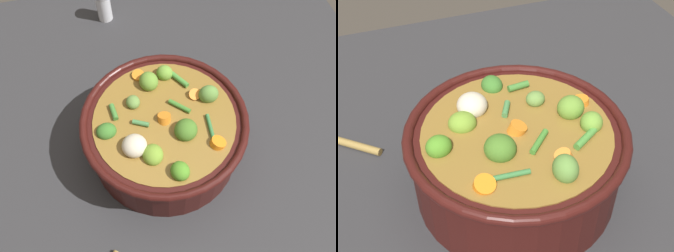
{
  "view_description": "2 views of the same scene",
  "coord_description": "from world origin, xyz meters",
  "views": [
    {
      "loc": [
        0.08,
        0.34,
        0.68
      ],
      "look_at": [
        -0.0,
        0.01,
        0.1
      ],
      "focal_mm": 38.1,
      "sensor_mm": 36.0,
      "label": 1
    },
    {
      "loc": [
        -0.43,
        0.17,
        0.54
      ],
      "look_at": [
        0.02,
        0.01,
        0.11
      ],
      "focal_mm": 48.48,
      "sensor_mm": 36.0,
      "label": 2
    }
  ],
  "objects": [
    {
      "name": "ground_plane",
      "position": [
        0.0,
        0.0,
        0.0
      ],
      "size": [
        1.1,
        1.1,
        0.0
      ],
      "primitive_type": "plane",
      "color": "#2D2D30"
    },
    {
      "name": "cooking_pot",
      "position": [
        0.0,
        0.0,
        0.06
      ],
      "size": [
        0.32,
        0.32,
        0.14
      ],
      "color": "#38110F",
      "rests_on": "ground_plane"
    }
  ]
}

